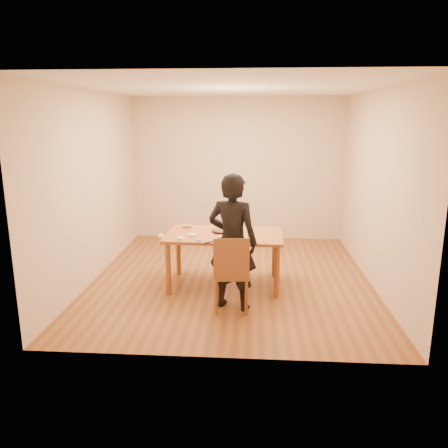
# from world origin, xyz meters

# --- Properties ---
(room_shell) EXTENTS (4.00, 4.50, 2.70)m
(room_shell) POSITION_xyz_m (0.00, 0.34, 1.35)
(room_shell) COLOR brown
(room_shell) RESTS_ON ground
(dining_table) EXTENTS (1.61, 0.98, 0.04)m
(dining_table) POSITION_xyz_m (-0.08, -0.32, 0.73)
(dining_table) COLOR brown
(dining_table) RESTS_ON floor
(dining_chair) EXTENTS (0.45, 0.45, 0.04)m
(dining_chair) POSITION_xyz_m (0.07, -1.09, 0.45)
(dining_chair) COLOR brown
(dining_chair) RESTS_ON floor
(cake_plate) EXTENTS (0.29, 0.29, 0.02)m
(cake_plate) POSITION_xyz_m (-0.12, -0.22, 0.76)
(cake_plate) COLOR red
(cake_plate) RESTS_ON dining_table
(cake) EXTENTS (0.22, 0.22, 0.07)m
(cake) POSITION_xyz_m (-0.12, -0.22, 0.81)
(cake) COLOR white
(cake) RESTS_ON cake_plate
(frosting_dome) EXTENTS (0.22, 0.22, 0.03)m
(frosting_dome) POSITION_xyz_m (-0.12, -0.22, 0.86)
(frosting_dome) COLOR white
(frosting_dome) RESTS_ON cake
(frosting_tub) EXTENTS (0.09, 0.09, 0.08)m
(frosting_tub) POSITION_xyz_m (-0.10, -0.71, 0.79)
(frosting_tub) COLOR white
(frosting_tub) RESTS_ON dining_table
(frosting_lid) EXTENTS (0.09, 0.09, 0.01)m
(frosting_lid) POSITION_xyz_m (-0.39, -0.70, 0.75)
(frosting_lid) COLOR blue
(frosting_lid) RESTS_ON dining_table
(frosting_dollop) EXTENTS (0.04, 0.04, 0.02)m
(frosting_dollop) POSITION_xyz_m (-0.39, -0.70, 0.77)
(frosting_dollop) COLOR white
(frosting_dollop) RESTS_ON frosting_lid
(ramekin_green) EXTENTS (0.08, 0.08, 0.04)m
(ramekin_green) POSITION_xyz_m (-0.63, -0.68, 0.77)
(ramekin_green) COLOR white
(ramekin_green) RESTS_ON dining_table
(ramekin_yellow) EXTENTS (0.09, 0.09, 0.04)m
(ramekin_yellow) POSITION_xyz_m (-0.49, -0.51, 0.77)
(ramekin_yellow) COLOR white
(ramekin_yellow) RESTS_ON dining_table
(ramekin_multi) EXTENTS (0.08, 0.08, 0.04)m
(ramekin_multi) POSITION_xyz_m (-0.91, -0.57, 0.77)
(ramekin_multi) COLOR white
(ramekin_multi) RESTS_ON dining_table
(candy_box_pink) EXTENTS (0.14, 0.08, 0.02)m
(candy_box_pink) POSITION_xyz_m (-0.64, -0.01, 0.76)
(candy_box_pink) COLOR #C32E9F
(candy_box_pink) RESTS_ON dining_table
(candy_box_green) EXTENTS (0.13, 0.07, 0.02)m
(candy_box_green) POSITION_xyz_m (-0.65, -0.01, 0.78)
(candy_box_green) COLOR green
(candy_box_green) RESTS_ON candy_box_pink
(spatula) EXTENTS (0.13, 0.12, 0.01)m
(spatula) POSITION_xyz_m (-0.24, -0.76, 0.75)
(spatula) COLOR black
(spatula) RESTS_ON dining_table
(person) EXTENTS (0.70, 0.56, 1.68)m
(person) POSITION_xyz_m (0.07, -1.05, 0.84)
(person) COLOR black
(person) RESTS_ON floor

